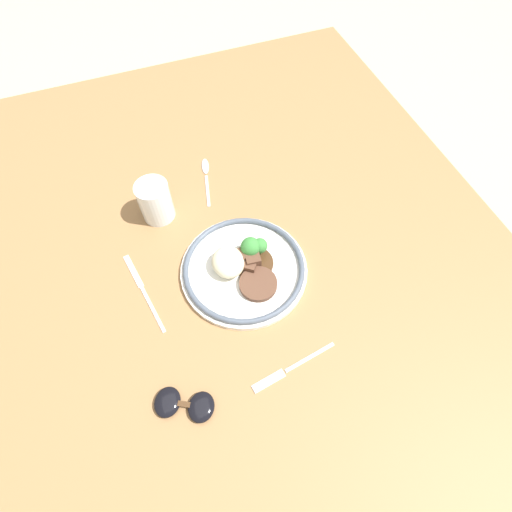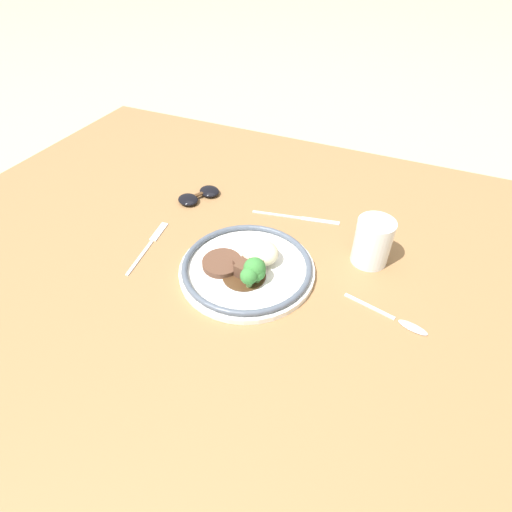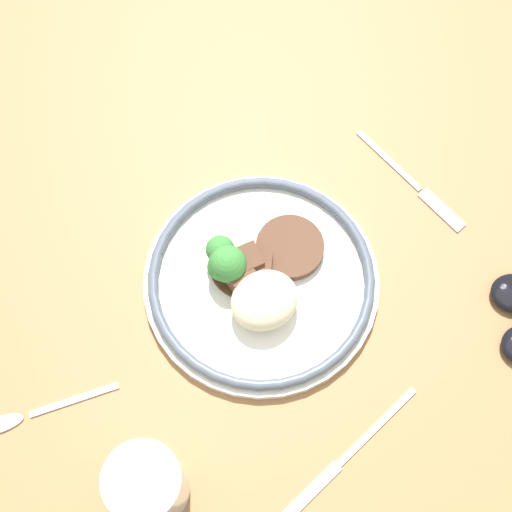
% 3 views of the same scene
% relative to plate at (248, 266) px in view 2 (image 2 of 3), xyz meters
% --- Properties ---
extents(ground_plane, '(8.00, 8.00, 0.00)m').
position_rel_plate_xyz_m(ground_plane, '(0.00, 0.00, -0.05)').
color(ground_plane, tan).
extents(dining_table, '(1.58, 1.22, 0.03)m').
position_rel_plate_xyz_m(dining_table, '(0.00, 0.00, -0.03)').
color(dining_table, olive).
rests_on(dining_table, ground).
extents(plate, '(0.27, 0.27, 0.06)m').
position_rel_plate_xyz_m(plate, '(0.00, 0.00, 0.00)').
color(plate, white).
rests_on(plate, dining_table).
extents(juice_glass, '(0.07, 0.07, 0.10)m').
position_rel_plate_xyz_m(juice_glass, '(0.21, 0.14, 0.03)').
color(juice_glass, '#F4AD19').
rests_on(juice_glass, dining_table).
extents(fork, '(0.04, 0.18, 0.00)m').
position_rel_plate_xyz_m(fork, '(-0.23, -0.00, -0.02)').
color(fork, silver).
rests_on(fork, dining_table).
extents(knife, '(0.21, 0.05, 0.00)m').
position_rel_plate_xyz_m(knife, '(0.03, 0.22, -0.02)').
color(knife, silver).
rests_on(knife, dining_table).
extents(spoon, '(0.16, 0.05, 0.01)m').
position_rel_plate_xyz_m(spoon, '(0.30, -0.01, -0.02)').
color(spoon, silver).
rests_on(spoon, dining_table).
extents(sunglasses, '(0.10, 0.12, 0.02)m').
position_rel_plate_xyz_m(sunglasses, '(-0.23, 0.20, -0.01)').
color(sunglasses, black).
rests_on(sunglasses, dining_table).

